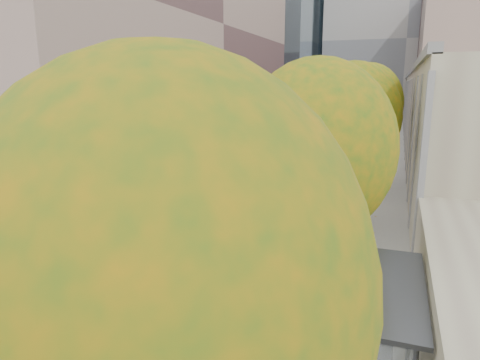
% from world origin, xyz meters
% --- Properties ---
extents(bus_platform, '(4.25, 150.00, 0.15)m').
position_xyz_m(bus_platform, '(-3.88, 35.00, 0.07)').
color(bus_platform, silver).
rests_on(bus_platform, ground).
extents(sidewalk, '(4.75, 150.00, 0.08)m').
position_xyz_m(sidewalk, '(4.12, 35.00, 0.04)').
color(sidewalk, gray).
rests_on(sidewalk, ground).
extents(building_midrise, '(24.00, 46.00, 25.00)m').
position_xyz_m(building_midrise, '(-22.50, 41.00, 12.50)').
color(building_midrise, gray).
rests_on(building_midrise, ground).
extents(building_far_block, '(30.00, 18.00, 30.00)m').
position_xyz_m(building_far_block, '(6.00, 96.00, 15.00)').
color(building_far_block, gray).
rests_on(building_far_block, ground).
extents(bus_shelter, '(1.90, 4.40, 2.53)m').
position_xyz_m(bus_shelter, '(5.69, 10.96, 2.19)').
color(bus_shelter, '#383A3F').
rests_on(bus_shelter, sidewalk).
extents(tree_b, '(4.00, 4.00, 6.97)m').
position_xyz_m(tree_b, '(3.60, 5.00, 5.04)').
color(tree_b, '#2F2115').
rests_on(tree_b, sidewalk).
extents(tree_c, '(4.20, 4.20, 7.28)m').
position_xyz_m(tree_c, '(3.60, 13.00, 5.25)').
color(tree_c, '#2F2115').
rests_on(tree_c, sidewalk).
extents(tree_d, '(4.40, 4.40, 7.60)m').
position_xyz_m(tree_d, '(3.60, 22.00, 5.47)').
color(tree_d, '#2F2115').
rests_on(tree_d, sidewalk).
extents(tree_e, '(4.60, 4.60, 7.92)m').
position_xyz_m(tree_e, '(3.60, 31.00, 5.69)').
color(tree_e, '#2F2115').
rests_on(tree_e, sidewalk).
extents(bus_far, '(2.69, 16.64, 2.77)m').
position_xyz_m(bus_far, '(-7.74, 29.33, 1.51)').
color(bus_far, silver).
rests_on(bus_far, ground).
extents(distant_car, '(2.67, 4.58, 1.46)m').
position_xyz_m(distant_car, '(-7.89, 55.94, 0.73)').
color(distant_car, white).
rests_on(distant_car, ground).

